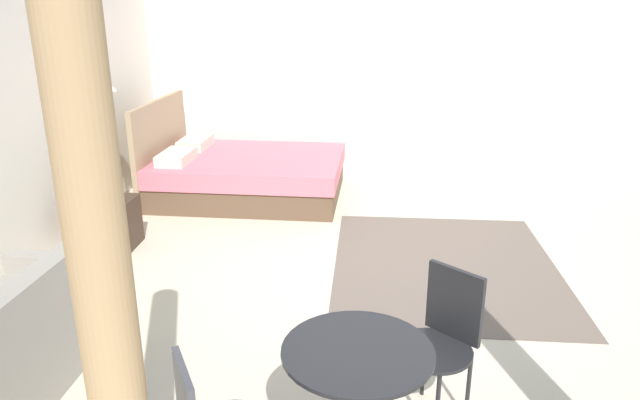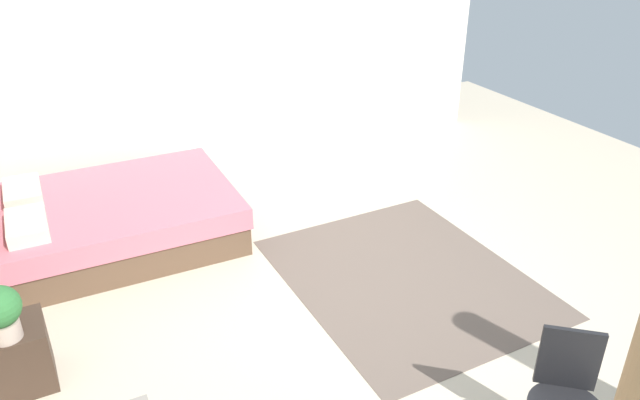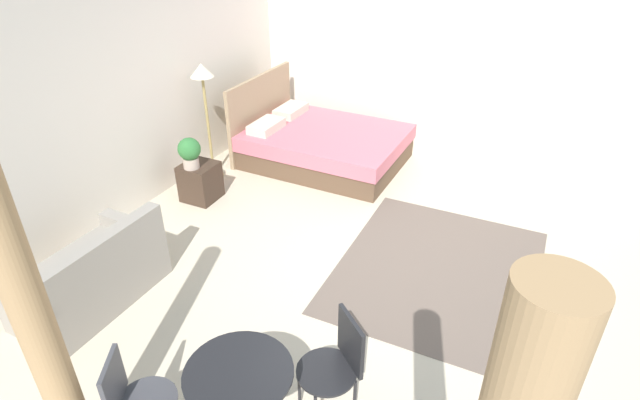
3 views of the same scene
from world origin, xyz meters
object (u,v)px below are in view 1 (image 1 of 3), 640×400
object	(u,v)px
bed	(244,174)
nightstand	(113,223)
potted_plant	(101,180)
couch	(19,337)
floor_lamp	(102,103)
balcony_table	(357,390)
cafe_chair_near_couch	(443,332)

from	to	relation	value
bed	nightstand	size ratio (longest dim) A/B	4.64
nightstand	potted_plant	world-z (taller)	potted_plant
bed	couch	distance (m)	3.70
potted_plant	floor_lamp	xyz separation A→B (m)	(0.67, 0.21, 0.59)
couch	balcony_table	distance (m)	2.19
cafe_chair_near_couch	couch	bearing A→B (deg)	87.34
floor_lamp	balcony_table	world-z (taller)	floor_lamp
potted_plant	cafe_chair_near_couch	size ratio (longest dim) A/B	0.45
couch	cafe_chair_near_couch	size ratio (longest dim) A/B	1.56
bed	couch	xyz separation A→B (m)	(-3.64, 0.63, 0.01)
couch	cafe_chair_near_couch	world-z (taller)	cafe_chair_near_couch
couch	floor_lamp	xyz separation A→B (m)	(2.59, 0.51, 1.00)
nightstand	cafe_chair_near_couch	size ratio (longest dim) A/B	0.55
potted_plant	cafe_chair_near_couch	bearing A→B (deg)	-125.60
bed	floor_lamp	distance (m)	1.85
bed	balcony_table	xyz separation A→B (m)	(-4.29, -1.45, 0.24)
potted_plant	floor_lamp	bearing A→B (deg)	17.61
bed	cafe_chair_near_couch	distance (m)	4.22
bed	couch	bearing A→B (deg)	170.16
potted_plant	floor_lamp	world-z (taller)	floor_lamp
bed	nightstand	xyz separation A→B (m)	(-1.63, 0.91, -0.04)
couch	balcony_table	size ratio (longest dim) A/B	1.84
bed	floor_lamp	size ratio (longest dim) A/B	1.42
bed	balcony_table	bearing A→B (deg)	-161.33
nightstand	floor_lamp	size ratio (longest dim) A/B	0.31
floor_lamp	cafe_chair_near_couch	bearing A→B (deg)	-131.57
potted_plant	cafe_chair_near_couch	distance (m)	3.49
nightstand	balcony_table	distance (m)	3.57
balcony_table	cafe_chair_near_couch	bearing A→B (deg)	-40.69
nightstand	cafe_chair_near_couch	distance (m)	3.55
balcony_table	bed	bearing A→B (deg)	18.67
potted_plant	bed	bearing A→B (deg)	-28.34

